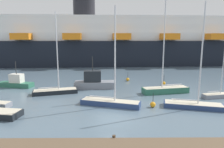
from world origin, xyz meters
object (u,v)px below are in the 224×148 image
fishing_boat_0 (16,82)px  sailboat_0 (55,90)px  channel_buoy_2 (164,83)px  channel_buoy_0 (128,79)px  sailboat_2 (110,101)px  sailboat_3 (218,95)px  channel_buoy_1 (153,104)px  sailboat_6 (193,103)px  sailboat_5 (165,89)px  fishing_boat_1 (94,82)px  cruise_ship (158,43)px

fishing_boat_0 → sailboat_0: bearing=-17.1°
sailboat_0 → channel_buoy_2: size_ratio=6.63×
channel_buoy_0 → sailboat_2: bearing=-102.9°
sailboat_3 → channel_buoy_1: bearing=-170.1°
sailboat_6 → channel_buoy_2: 11.37m
sailboat_5 → sailboat_0: bearing=-10.8°
channel_buoy_0 → channel_buoy_1: channel_buoy_1 is taller
channel_buoy_0 → sailboat_6: bearing=-67.5°
sailboat_3 → sailboat_6: size_ratio=0.63×
sailboat_3 → fishing_boat_1: size_ratio=1.14×
sailboat_2 → channel_buoy_0: bearing=93.7°
sailboat_6 → cruise_ship: 43.08m
channel_buoy_1 → cruise_ship: cruise_ship is taller
sailboat_5 → sailboat_6: size_ratio=1.13×
fishing_boat_0 → channel_buoy_2: (24.03, 1.14, -0.41)m
sailboat_2 → channel_buoy_2: bearing=66.3°
sailboat_5 → cruise_ship: size_ratio=0.10×
sailboat_0 → sailboat_3: bearing=-21.4°
sailboat_6 → fishing_boat_1: bearing=155.5°
sailboat_0 → sailboat_6: size_ratio=0.98×
sailboat_5 → channel_buoy_1: bearing=52.1°
channel_buoy_1 → channel_buoy_2: 11.86m
channel_buoy_0 → sailboat_3: bearing=-44.4°
sailboat_0 → cruise_ship: size_ratio=0.09×
sailboat_0 → channel_buoy_2: sailboat_0 is taller
sailboat_2 → sailboat_5: size_ratio=0.86×
sailboat_3 → sailboat_6: (-4.88, -3.95, 0.14)m
sailboat_2 → channel_buoy_0: sailboat_2 is taller
sailboat_3 → fishing_boat_0: bearing=156.2°
channel_buoy_0 → fishing_boat_1: bearing=-137.2°
sailboat_2 → fishing_boat_0: bearing=164.9°
sailboat_0 → fishing_boat_1: (5.18, 3.22, 0.51)m
fishing_boat_1 → sailboat_3: bearing=159.9°
sailboat_5 → channel_buoy_1: 6.77m
sailboat_0 → sailboat_6: sailboat_6 is taller
sailboat_0 → channel_buoy_0: 13.84m
fishing_boat_0 → channel_buoy_1: size_ratio=3.55×
cruise_ship → sailboat_6: bearing=-100.8°
sailboat_3 → channel_buoy_1: size_ratio=4.33×
sailboat_5 → cruise_ship: cruise_ship is taller
fishing_boat_0 → cruise_ship: bearing=58.7°
channel_buoy_0 → channel_buoy_2: 6.62m
sailboat_6 → cruise_ship: size_ratio=0.09×
channel_buoy_0 → channel_buoy_2: bearing=-29.9°
channel_buoy_2 → sailboat_3: bearing=-54.9°
sailboat_2 → sailboat_5: sailboat_5 is taller
channel_buoy_1 → channel_buoy_0: bearing=96.4°
sailboat_2 → sailboat_6: bearing=11.3°
sailboat_5 → channel_buoy_0: bearing=-72.4°
channel_buoy_1 → sailboat_6: bearing=-3.2°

